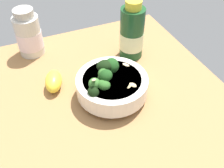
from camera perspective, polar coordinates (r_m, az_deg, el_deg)
ground_plane at (r=68.18cm, az=-2.71°, el=-3.93°), size 64.43×64.43×4.53cm
bowl_of_broccoli at (r=63.76cm, az=-0.20°, el=0.02°), size 17.45×17.45×10.00cm
lemon_wedge at (r=68.96cm, az=-12.57°, el=0.62°), size 6.33×8.54×4.25cm
bottle_tall at (r=75.69cm, az=4.33°, el=10.85°), size 6.91×6.91×17.26cm
bottle_short at (r=80.83cm, az=-17.61°, el=10.08°), size 7.43×7.43×14.11cm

